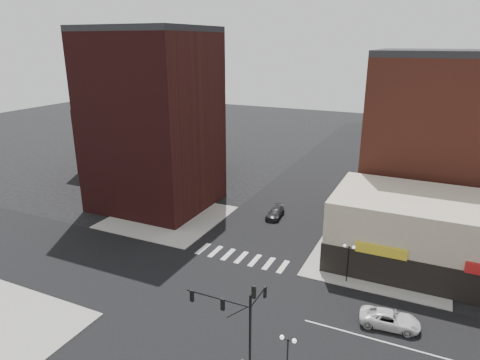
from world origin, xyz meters
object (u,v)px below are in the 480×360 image
at_px(street_lamp_se_a, 288,349).
at_px(dark_sedan_north, 275,213).
at_px(street_lamp_ne, 349,254).
at_px(traffic_signal, 240,313).
at_px(white_suv, 390,319).

distance_m(street_lamp_se_a, dark_sedan_north, 31.37).
xyz_separation_m(street_lamp_ne, dark_sedan_north, (-12.74, 12.97, -2.62)).
height_order(street_lamp_se_a, dark_sedan_north, street_lamp_se_a).
relative_size(traffic_signal, white_suv, 1.52).
bearing_deg(dark_sedan_north, white_suv, -51.51).
height_order(white_suv, dark_sedan_north, white_suv).
distance_m(white_suv, dark_sedan_north, 25.65).
relative_size(street_lamp_se_a, white_suv, 0.81).
height_order(traffic_signal, street_lamp_se_a, traffic_signal).
distance_m(traffic_signal, street_lamp_ne, 16.62).
bearing_deg(dark_sedan_north, street_lamp_ne, -50.54).
xyz_separation_m(street_lamp_se_a, street_lamp_ne, (1.00, 16.00, 0.00)).
xyz_separation_m(street_lamp_se_a, white_suv, (5.92, 10.37, -2.58)).
bearing_deg(white_suv, street_lamp_se_a, 144.40).
bearing_deg(white_suv, traffic_signal, 130.61).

